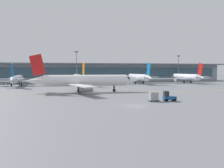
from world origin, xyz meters
TOP-DOWN VIEW (x-y plane):
  - ground_plane at (0.00, 0.00)m, footprint 400.00×400.00m
  - taxiway_centreline_stripe at (-4.23, 27.18)m, footprint 109.73×8.49m
  - terminal_concourse at (0.00, 87.38)m, footprint 169.42×11.00m
  - gate_airplane_1 at (-25.93, 62.52)m, footprint 25.28×27.17m
  - gate_airplane_2 at (-1.37, 64.21)m, footprint 26.58×28.53m
  - gate_airplane_3 at (25.78, 65.45)m, footprint 26.58×28.53m
  - gate_airplane_4 at (49.94, 64.95)m, footprint 26.32×28.23m
  - taxiing_regional_jet at (-4.65, 29.21)m, footprint 32.83×30.45m
  - baggage_tug at (8.99, 4.56)m, footprint 2.76×1.91m
  - cargo_dolly_lead at (5.82, 4.98)m, footprint 2.29×1.86m
  - apron_light_mast_1 at (-0.24, 80.91)m, footprint 1.80×0.36m
  - apron_light_mast_2 at (55.21, 81.38)m, footprint 1.80×0.36m

SIDE VIEW (x-z plane):
  - ground_plane at x=0.00m, z-range 0.00..0.00m
  - taxiway_centreline_stripe at x=-4.23m, z-range 0.00..0.01m
  - baggage_tug at x=8.99m, z-range -0.16..1.94m
  - cargo_dolly_lead at x=5.82m, z-range 0.08..2.02m
  - gate_airplane_1 at x=-25.93m, z-range -1.80..7.21m
  - gate_airplane_4 at x=49.94m, z-range -1.88..7.50m
  - gate_airplane_2 at x=-1.37m, z-range -1.89..7.57m
  - gate_airplane_3 at x=25.78m, z-range -1.89..7.57m
  - taxiing_regional_jet at x=-4.65m, z-range -2.18..8.70m
  - terminal_concourse at x=0.00m, z-range 0.12..9.72m
  - apron_light_mast_2 at x=55.21m, z-range 0.69..14.63m
  - apron_light_mast_1 at x=-0.24m, z-range 0.69..15.88m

